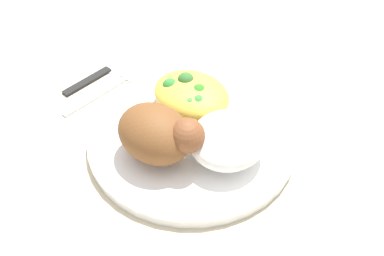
# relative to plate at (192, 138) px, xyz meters

# --- Properties ---
(ground_plane) EXTENTS (2.00, 2.00, 0.00)m
(ground_plane) POSITION_rel_plate_xyz_m (0.00, 0.00, -0.01)
(ground_plane) COLOR #C4B594
(plate) EXTENTS (0.26, 0.26, 0.02)m
(plate) POSITION_rel_plate_xyz_m (0.00, 0.00, 0.00)
(plate) COLOR white
(plate) RESTS_ON ground_plane
(roasted_chicken) EXTENTS (0.10, 0.07, 0.06)m
(roasted_chicken) POSITION_rel_plate_xyz_m (-0.01, -0.05, 0.04)
(roasted_chicken) COLOR brown
(roasted_chicken) RESTS_ON plate
(rice_pile) EXTENTS (0.09, 0.09, 0.05)m
(rice_pile) POSITION_rel_plate_xyz_m (0.05, 0.00, 0.03)
(rice_pile) COLOR white
(rice_pile) RESTS_ON plate
(mac_cheese_with_broccoli) EXTENTS (0.10, 0.08, 0.04)m
(mac_cheese_with_broccoli) POSITION_rel_plate_xyz_m (-0.03, 0.04, 0.03)
(mac_cheese_with_broccoli) COLOR gold
(mac_cheese_with_broccoli) RESTS_ON plate
(fork) EXTENTS (0.02, 0.14, 0.01)m
(fork) POSITION_rel_plate_xyz_m (-0.16, 0.01, -0.01)
(fork) COLOR silver
(fork) RESTS_ON ground_plane
(knife) EXTENTS (0.03, 0.19, 0.01)m
(knife) POSITION_rel_plate_xyz_m (-0.19, 0.03, -0.01)
(knife) COLOR black
(knife) RESTS_ON ground_plane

